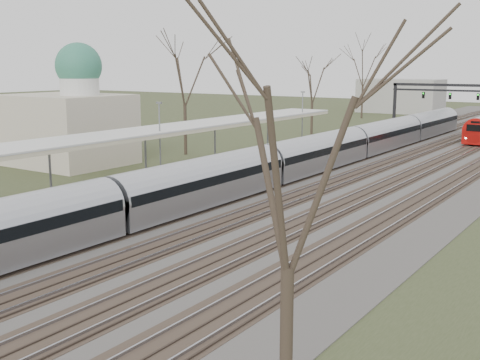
# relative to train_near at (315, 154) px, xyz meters

# --- Properties ---
(track_bed) EXTENTS (24.00, 160.00, 0.22)m
(track_bed) POSITION_rel_train_near_xyz_m (2.76, 8.46, -1.42)
(track_bed) COLOR #474442
(track_bed) RESTS_ON ground
(platform) EXTENTS (3.50, 69.00, 1.00)m
(platform) POSITION_rel_train_near_xyz_m (-6.55, -9.04, -0.98)
(platform) COLOR #9E9B93
(platform) RESTS_ON ground
(canopy) EXTENTS (4.10, 50.00, 3.11)m
(canopy) POSITION_rel_train_near_xyz_m (-6.55, -13.56, 2.45)
(canopy) COLOR slate
(canopy) RESTS_ON platform
(dome_building) EXTENTS (10.00, 8.00, 10.30)m
(dome_building) POSITION_rel_train_near_xyz_m (-19.21, -8.54, 2.24)
(dome_building) COLOR beige
(dome_building) RESTS_ON ground
(signal_gantry) EXTENTS (21.00, 0.59, 6.08)m
(signal_gantry) POSITION_rel_train_near_xyz_m (2.79, 38.44, 3.43)
(signal_gantry) COLOR black
(signal_gantry) RESTS_ON ground
(tree_west_far) EXTENTS (5.50, 5.50, 11.33)m
(tree_west_far) POSITION_rel_train_near_xyz_m (-14.50, 1.46, 6.54)
(tree_west_far) COLOR #2D231C
(tree_west_far) RESTS_ON ground
(tree_east_near) EXTENTS (4.50, 4.50, 9.27)m
(tree_east_near) POSITION_rel_train_near_xyz_m (15.50, -31.54, 5.08)
(tree_east_near) COLOR #2D231C
(tree_east_near) RESTS_ON ground
(train_near) EXTENTS (2.62, 75.21, 3.05)m
(train_near) POSITION_rel_train_near_xyz_m (0.00, 0.00, 0.00)
(train_near) COLOR #999BA2
(train_near) RESTS_ON ground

